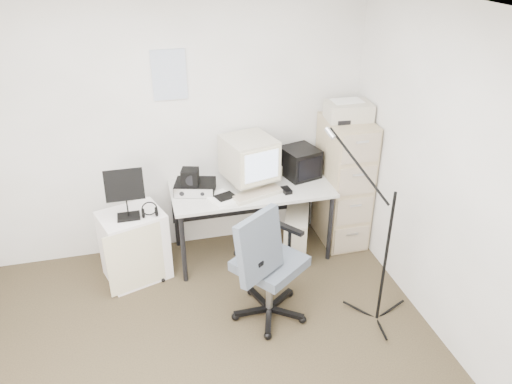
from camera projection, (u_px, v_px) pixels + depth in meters
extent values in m
cube|color=#322A1D|center=(215.00, 375.00, 3.66)|extent=(3.60, 3.60, 0.01)
cube|color=white|center=(196.00, 17.00, 2.47)|extent=(3.60, 3.60, 0.01)
cube|color=white|center=(176.00, 128.00, 4.60)|extent=(3.60, 0.02, 2.50)
cube|color=white|center=(464.00, 196.00, 3.45)|extent=(0.02, 3.60, 2.50)
cube|color=white|center=(169.00, 75.00, 4.35)|extent=(0.30, 0.02, 0.44)
cube|color=tan|center=(343.00, 182.00, 4.95)|extent=(0.40, 0.60, 1.30)
cube|color=beige|center=(349.00, 111.00, 4.63)|extent=(0.44, 0.32, 0.16)
cube|color=beige|center=(251.00, 220.00, 4.86)|extent=(1.50, 0.70, 0.73)
cube|color=beige|center=(249.00, 162.00, 4.62)|extent=(0.52, 0.54, 0.47)
cube|color=black|center=(300.00, 162.00, 4.84)|extent=(0.39, 0.40, 0.28)
cube|color=beige|center=(276.00, 172.00, 4.80)|extent=(0.10, 0.10, 0.14)
cube|color=beige|center=(257.00, 194.00, 4.54)|extent=(0.52, 0.33, 0.03)
cube|color=black|center=(286.00, 190.00, 4.59)|extent=(0.08, 0.13, 0.04)
cube|color=black|center=(195.00, 187.00, 4.58)|extent=(0.42, 0.35, 0.10)
cube|color=black|center=(190.00, 177.00, 4.47)|extent=(0.18, 0.18, 0.15)
cube|color=white|center=(221.00, 198.00, 4.47)|extent=(0.30, 0.34, 0.02)
cube|color=beige|center=(296.00, 234.00, 4.89)|extent=(0.38, 0.53, 0.45)
cube|color=#4B5362|center=(270.00, 261.00, 3.96)|extent=(0.88, 0.88, 1.09)
cube|color=white|center=(135.00, 245.00, 4.53)|extent=(0.64, 0.58, 0.66)
cube|color=black|center=(125.00, 194.00, 4.22)|extent=(0.36, 0.28, 0.47)
torus|color=black|center=(150.00, 211.00, 4.33)|extent=(0.19, 0.19, 0.03)
cylinder|color=black|center=(388.00, 240.00, 3.81)|extent=(0.03, 0.03, 1.56)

